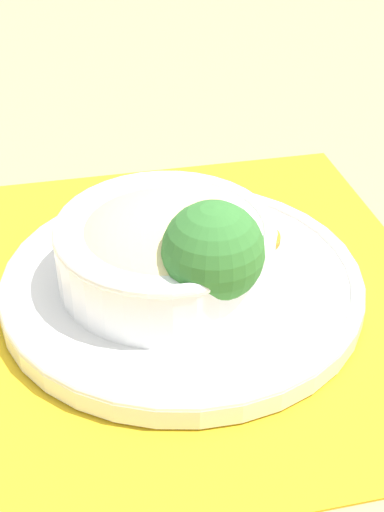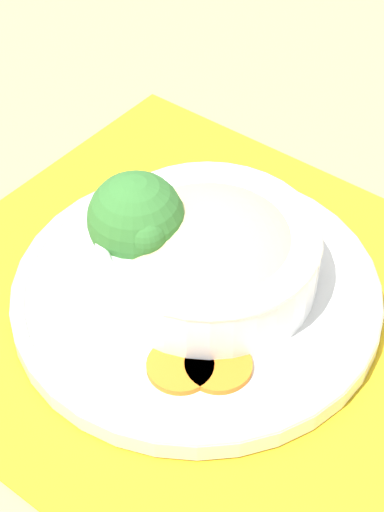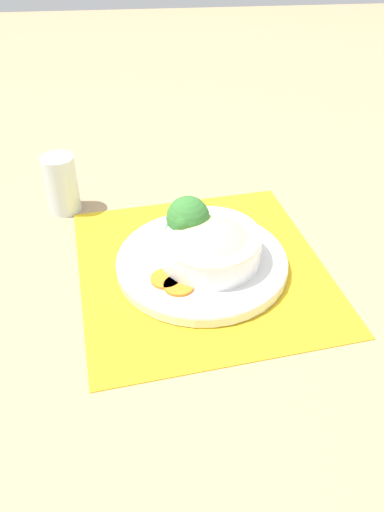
% 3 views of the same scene
% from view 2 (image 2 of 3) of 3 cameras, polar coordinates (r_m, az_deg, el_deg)
% --- Properties ---
extents(ground_plane, '(4.00, 4.00, 0.00)m').
position_cam_2_polar(ground_plane, '(0.68, 0.30, -3.29)').
color(ground_plane, tan).
extents(placemat, '(0.48, 0.46, 0.00)m').
position_cam_2_polar(placemat, '(0.68, 0.30, -3.18)').
color(placemat, yellow).
rests_on(placemat, ground_plane).
extents(plate, '(0.29, 0.29, 0.02)m').
position_cam_2_polar(plate, '(0.67, 0.31, -2.41)').
color(plate, white).
rests_on(plate, placemat).
extents(bowl, '(0.17, 0.17, 0.06)m').
position_cam_2_polar(bowl, '(0.65, 1.08, 0.34)').
color(bowl, white).
rests_on(bowl, plate).
extents(broccoli_floret, '(0.07, 0.07, 0.09)m').
position_cam_2_polar(broccoli_floret, '(0.64, -3.73, 2.35)').
color(broccoli_floret, '#84AD5B').
rests_on(broccoli_floret, plate).
extents(carrot_slice_near, '(0.05, 0.05, 0.01)m').
position_cam_2_polar(carrot_slice_near, '(0.61, -0.78, -7.34)').
color(carrot_slice_near, orange).
rests_on(carrot_slice_near, plate).
extents(carrot_slice_middle, '(0.05, 0.05, 0.01)m').
position_cam_2_polar(carrot_slice_middle, '(0.61, 1.77, -7.30)').
color(carrot_slice_middle, orange).
rests_on(carrot_slice_middle, plate).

